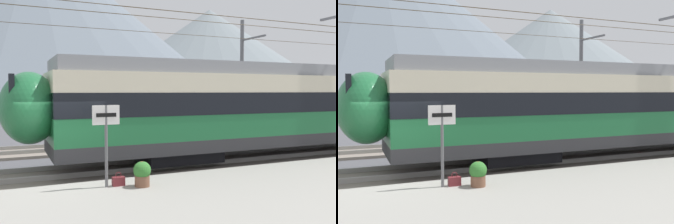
{
  "view_description": "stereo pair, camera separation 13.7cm",
  "coord_description": "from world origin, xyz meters",
  "views": [
    {
      "loc": [
        -1.41,
        -10.72,
        2.81
      ],
      "look_at": [
        4.91,
        3.61,
        1.9
      ],
      "focal_mm": 39.25,
      "sensor_mm": 36.0,
      "label": 1
    },
    {
      "loc": [
        -1.28,
        -10.78,
        2.81
      ],
      "look_at": [
        4.91,
        3.61,
        1.9
      ],
      "focal_mm": 39.25,
      "sensor_mm": 36.0,
      "label": 2
    }
  ],
  "objects": [
    {
      "name": "catenary_mast_far_side",
      "position": [
        12.36,
        8.66,
        3.89
      ],
      "size": [
        49.14,
        2.44,
        7.28
      ],
      "color": "slate",
      "rests_on": "ground"
    },
    {
      "name": "mountain_central_peak",
      "position": [
        13.59,
        191.73,
        41.1
      ],
      "size": [
        199.16,
        199.16,
        82.2
      ],
      "primitive_type": "cone",
      "color": "slate",
      "rests_on": "ground"
    },
    {
      "name": "train_near_platform",
      "position": [
        10.87,
        1.41,
        2.22
      ],
      "size": [
        24.81,
        3.02,
        4.27
      ],
      "color": "#2D2D30",
      "rests_on": "track_near"
    },
    {
      "name": "potted_plant_platform_edge",
      "position": [
        1.78,
        -1.84,
        0.68
      ],
      "size": [
        0.46,
        0.46,
        0.66
      ],
      "color": "brown",
      "rests_on": "platform_slab"
    },
    {
      "name": "track_near",
      "position": [
        0.0,
        1.41,
        0.07
      ],
      "size": [
        120.0,
        3.0,
        0.28
      ],
      "color": "slate",
      "rests_on": "ground"
    },
    {
      "name": "track_far",
      "position": [
        0.0,
        6.71,
        0.07
      ],
      "size": [
        120.0,
        3.0,
        0.28
      ],
      "color": "slate",
      "rests_on": "ground"
    },
    {
      "name": "mountain_right_ridge",
      "position": [
        122.85,
        203.16,
        28.24
      ],
      "size": [
        163.38,
        163.38,
        56.47
      ],
      "primitive_type": "cone",
      "color": "slate",
      "rests_on": "ground"
    },
    {
      "name": "ground_plane",
      "position": [
        0.0,
        0.0,
        0.0
      ],
      "size": [
        400.0,
        400.0,
        0.0
      ],
      "primitive_type": "plane",
      "color": "#4C4C51"
    },
    {
      "name": "platform_sign",
      "position": [
        0.92,
        -1.52,
        1.88
      ],
      "size": [
        0.7,
        0.08,
        2.12
      ],
      "color": "#59595B",
      "rests_on": "platform_slab"
    },
    {
      "name": "handbag_near_sign",
      "position": [
        1.23,
        -1.52,
        0.45
      ],
      "size": [
        0.32,
        0.18,
        0.36
      ],
      "color": "maroon",
      "rests_on": "platform_slab"
    }
  ]
}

